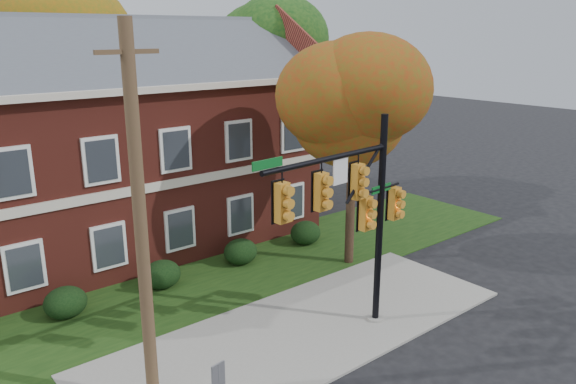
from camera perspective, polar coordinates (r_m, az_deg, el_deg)
ground at (r=17.63m, az=3.93°, el=-15.15°), size 120.00×120.00×0.00m
sidewalk at (r=18.25m, az=1.72°, el=-13.82°), size 14.00×5.00×0.08m
grass_strip at (r=21.85m, az=-7.03°, el=-8.73°), size 30.00×6.00×0.04m
apartment_building at (r=24.71m, az=-18.90°, el=5.51°), size 18.80×8.80×9.74m
hedge_left at (r=20.19m, az=-21.68°, el=-10.39°), size 1.40×1.26×1.05m
hedge_center at (r=21.33m, az=-12.68°, el=-8.17°), size 1.40×1.26×1.05m
hedge_right at (r=22.94m, az=-4.85°, el=-6.06°), size 1.40×1.26×1.05m
hedge_far_right at (r=24.94m, az=1.79°, el=-4.16°), size 1.40×1.26×1.05m
tree_near_right at (r=21.68m, az=7.38°, el=9.38°), size 4.50×4.25×8.58m
tree_right_rear at (r=30.89m, az=0.44°, el=14.13°), size 6.30×5.95×10.62m
tree_far_rear at (r=32.22m, az=-22.42°, el=14.34°), size 6.84×6.46×11.52m
traffic_signal at (r=16.47m, az=6.88°, el=-1.44°), size 6.07×0.77×6.78m
utility_pole at (r=13.47m, az=-14.75°, el=-3.29°), size 1.47×0.33×9.43m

